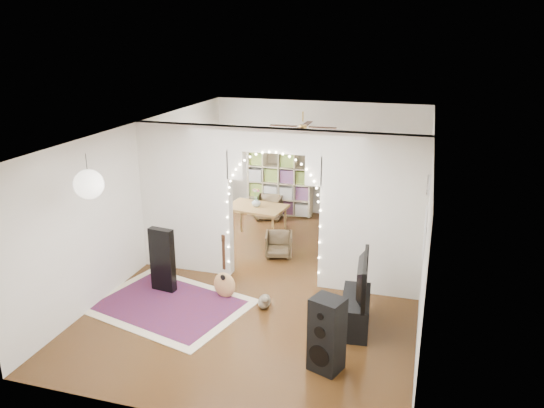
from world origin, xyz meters
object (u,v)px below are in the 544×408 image
(bookcase, at_px, (280,182))
(dining_table, at_px, (256,210))
(dining_chair_left, at_px, (269,207))
(dining_chair_right, at_px, (279,245))
(floor_speaker, at_px, (327,335))
(acoustic_guitar, at_px, (224,275))
(media_console, at_px, (355,312))

(bookcase, xyz_separation_m, dining_table, (-0.01, -1.81, -0.11))
(bookcase, distance_m, dining_chair_left, 0.68)
(dining_chair_left, xyz_separation_m, dining_chair_right, (0.82, -2.06, -0.04))
(dining_table, distance_m, dining_chair_right, 1.05)
(floor_speaker, bearing_deg, bookcase, 131.58)
(dining_chair_left, bearing_deg, dining_chair_right, -72.89)
(acoustic_guitar, bearing_deg, dining_table, 118.29)
(acoustic_guitar, bearing_deg, bookcase, 115.58)
(dining_table, bearing_deg, acoustic_guitar, -75.94)
(bookcase, bearing_deg, floor_speaker, -79.22)
(dining_chair_right, bearing_deg, acoustic_guitar, -115.34)
(dining_chair_left, relative_size, dining_chair_right, 1.15)
(media_console, relative_size, dining_chair_left, 1.65)
(floor_speaker, xyz_separation_m, dining_table, (-2.26, 4.02, 0.18))
(floor_speaker, bearing_deg, dining_table, 139.81)
(dining_chair_left, bearing_deg, acoustic_guitar, -88.47)
(media_console, distance_m, dining_table, 3.82)
(media_console, relative_size, dining_chair_right, 1.90)
(media_console, relative_size, dining_table, 0.77)
(dining_table, bearing_deg, floor_speaker, -52.91)
(media_console, bearing_deg, dining_table, 125.90)
(acoustic_guitar, xyz_separation_m, dining_table, (-0.28, 2.56, 0.27))
(bookcase, bearing_deg, media_console, -72.52)
(media_console, height_order, dining_table, dining_table)
(floor_speaker, relative_size, dining_table, 0.78)
(dining_table, bearing_deg, dining_chair_left, 103.74)
(dining_chair_left, height_order, dining_chair_right, dining_chair_left)
(bookcase, bearing_deg, dining_table, -100.59)
(acoustic_guitar, relative_size, dining_table, 0.72)
(dining_chair_left, distance_m, dining_chair_right, 2.21)
(dining_chair_right, bearing_deg, dining_table, 121.78)
(acoustic_guitar, distance_m, dining_table, 2.59)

